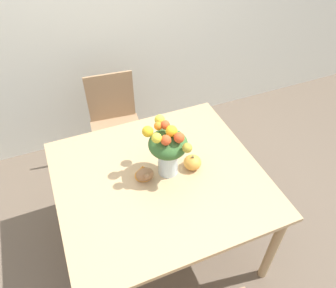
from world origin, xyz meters
name	(u,v)px	position (x,y,z in m)	size (l,w,h in m)	color
ground_plane	(162,240)	(0.00, 0.00, 0.00)	(12.00, 12.00, 0.00)	brown
wall_back	(94,1)	(0.00, 1.43, 1.35)	(8.00, 0.06, 2.70)	silver
dining_table	(160,186)	(0.00, 0.00, 0.67)	(1.27, 1.17, 0.76)	tan
flower_vase	(168,148)	(0.06, 0.03, 0.96)	(0.25, 0.31, 0.38)	silver
pumpkin	(192,162)	(0.22, 0.00, 0.80)	(0.11, 0.11, 0.10)	gold
turkey_figurine	(144,172)	(-0.09, 0.04, 0.80)	(0.11, 0.15, 0.09)	#936642
dining_chair_near_window	(116,125)	(-0.06, 0.92, 0.48)	(0.46, 0.46, 0.91)	#9E7A56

